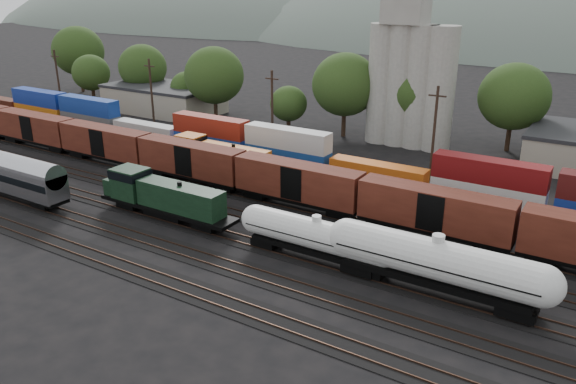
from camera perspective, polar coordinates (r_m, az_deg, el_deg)
The scene contains 12 objects.
ground at distance 60.24m, azimuth -3.53°, elevation -2.69°, with size 600.00×600.00×0.00m, color black.
tracks at distance 60.22m, azimuth -3.53°, elevation -2.65°, with size 180.00×33.20×0.20m.
green_locomotive at distance 60.96m, azimuth -12.93°, elevation -0.30°, with size 17.03×3.01×4.51m.
tank_car_a at distance 50.27m, azimuth 2.89°, elevation -4.49°, with size 15.90×2.85×4.17m.
tank_car_b at distance 46.38m, azimuth 14.81°, elevation -6.87°, with size 18.96×3.40×4.97m.
orange_locomotive at distance 74.31m, azimuth -7.32°, elevation 3.76°, with size 17.10×2.85×4.27m.
boxcar_string at distance 58.39m, azimuth 7.49°, elevation -0.31°, with size 184.40×2.90×4.20m.
container_wall at distance 67.90m, azimuth 9.52°, elevation 2.33°, with size 170.56×2.60×5.80m.
grain_silo at distance 86.89m, azimuth 12.28°, elevation 11.88°, with size 13.40×5.00×29.00m.
industrial_sheds at distance 86.84m, azimuth 13.75°, elevation 5.88°, with size 119.38×17.26×5.10m.
tree_band at distance 89.64m, azimuth 9.16°, elevation 10.18°, with size 167.29×22.39×14.54m.
utility_poles at distance 76.37m, azimuth 5.99°, elevation 7.20°, with size 122.20×0.36×12.00m.
Camera 1 is at (32.27, -44.94, 23.83)m, focal length 35.00 mm.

